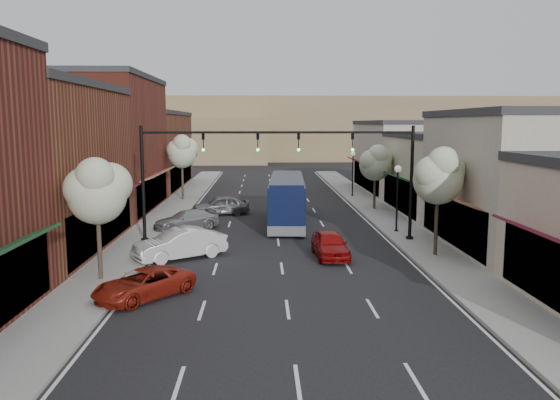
{
  "coord_description": "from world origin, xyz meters",
  "views": [
    {
      "loc": [
        -0.96,
        -24.26,
        7.15
      ],
      "look_at": [
        0.19,
        10.67,
        2.2
      ],
      "focal_mm": 35.0,
      "sensor_mm": 36.0,
      "label": 1
    }
  ],
  "objects": [
    {
      "name": "tree_left_near",
      "position": [
        -8.25,
        -0.06,
        4.22
      ],
      "size": [
        2.85,
        2.65,
        5.69
      ],
      "color": "#47382B",
      "rests_on": "ground"
    },
    {
      "name": "parked_car_a",
      "position": [
        -5.84,
        -2.42,
        0.6
      ],
      "size": [
        4.36,
        4.59,
        1.21
      ],
      "primitive_type": "imported",
      "rotation": [
        0.0,
        0.0,
        -0.72
      ],
      "color": "maroon",
      "rests_on": "ground"
    },
    {
      "name": "bldg_right_midnear",
      "position": [
        13.72,
        6.0,
        3.91
      ],
      "size": [
        9.14,
        12.1,
        7.9
      ],
      "color": "#B2AA98",
      "rests_on": "ground"
    },
    {
      "name": "bldg_left_midnear",
      "position": [
        -14.23,
        6.0,
        4.66
      ],
      "size": [
        10.14,
        14.1,
        9.4
      ],
      "color": "brown",
      "rests_on": "ground"
    },
    {
      "name": "parked_car_c",
      "position": [
        -6.08,
        12.17,
        0.65
      ],
      "size": [
        4.81,
        3.76,
        1.3
      ],
      "primitive_type": "imported",
      "rotation": [
        0.0,
        0.0,
        -1.07
      ],
      "color": "#98979C",
      "rests_on": "ground"
    },
    {
      "name": "lamp_post_near",
      "position": [
        7.8,
        10.5,
        3.01
      ],
      "size": [
        0.44,
        0.44,
        4.44
      ],
      "color": "black",
      "rests_on": "ground"
    },
    {
      "name": "signal_mast_right",
      "position": [
        5.62,
        8.0,
        4.62
      ],
      "size": [
        8.22,
        0.46,
        7.0
      ],
      "color": "black",
      "rests_on": "ground"
    },
    {
      "name": "hill_far",
      "position": [
        0.0,
        90.0,
        6.0
      ],
      "size": [
        120.0,
        30.0,
        12.0
      ],
      "primitive_type": "cube",
      "color": "#7A6647",
      "rests_on": "ground"
    },
    {
      "name": "red_hatchback",
      "position": [
        2.66,
        4.18,
        0.71
      ],
      "size": [
        1.89,
        4.25,
        1.42
      ],
      "primitive_type": "imported",
      "rotation": [
        0.0,
        0.0,
        0.05
      ],
      "color": "maroon",
      "rests_on": "ground"
    },
    {
      "name": "curb_left",
      "position": [
        -7.0,
        18.5,
        0.07
      ],
      "size": [
        0.25,
        73.0,
        0.17
      ],
      "primitive_type": "cube",
      "color": "gray",
      "rests_on": "ground"
    },
    {
      "name": "sidewalk_right",
      "position": [
        8.4,
        18.5,
        0.07
      ],
      "size": [
        2.8,
        73.0,
        0.15
      ],
      "primitive_type": "cube",
      "color": "gray",
      "rests_on": "ground"
    },
    {
      "name": "curb_right",
      "position": [
        7.0,
        18.5,
        0.07
      ],
      "size": [
        0.25,
        73.0,
        0.17
      ],
      "primitive_type": "cube",
      "color": "gray",
      "rests_on": "ground"
    },
    {
      "name": "tree_right_far",
      "position": [
        8.35,
        19.94,
        3.99
      ],
      "size": [
        2.85,
        2.65,
        5.43
      ],
      "color": "#47382B",
      "rests_on": "ground"
    },
    {
      "name": "tree_right_near",
      "position": [
        8.35,
        3.94,
        4.45
      ],
      "size": [
        2.85,
        2.65,
        5.95
      ],
      "color": "#47382B",
      "rests_on": "ground"
    },
    {
      "name": "parked_car_b",
      "position": [
        -5.32,
        4.14,
        0.8
      ],
      "size": [
        5.03,
        4.07,
        1.61
      ],
      "primitive_type": "imported",
      "rotation": [
        0.0,
        0.0,
        -1.0
      ],
      "color": "silver",
      "rests_on": "ground"
    },
    {
      "name": "ground",
      "position": [
        0.0,
        0.0,
        0.0
      ],
      "size": [
        160.0,
        160.0,
        0.0
      ],
      "primitive_type": "plane",
      "color": "black",
      "rests_on": "ground"
    },
    {
      "name": "signal_mast_left",
      "position": [
        -5.62,
        8.0,
        4.62
      ],
      "size": [
        8.22,
        0.46,
        7.0
      ],
      "color": "black",
      "rests_on": "ground"
    },
    {
      "name": "bldg_right_far",
      "position": [
        13.71,
        32.0,
        3.66
      ],
      "size": [
        9.14,
        16.1,
        7.4
      ],
      "color": "#B2AA98",
      "rests_on": "ground"
    },
    {
      "name": "parked_car_d",
      "position": [
        -4.21,
        18.07,
        0.76
      ],
      "size": [
        4.69,
        2.58,
        1.51
      ],
      "primitive_type": "imported",
      "rotation": [
        0.0,
        0.0,
        -1.38
      ],
      "color": "#5A5D61",
      "rests_on": "ground"
    },
    {
      "name": "sidewalk_left",
      "position": [
        -8.4,
        18.5,
        0.07
      ],
      "size": [
        2.8,
        73.0,
        0.15
      ],
      "primitive_type": "cube",
      "color": "gray",
      "rests_on": "ground"
    },
    {
      "name": "bldg_left_far",
      "position": [
        -14.22,
        36.0,
        4.16
      ],
      "size": [
        10.14,
        18.1,
        8.4
      ],
      "color": "brown",
      "rests_on": "ground"
    },
    {
      "name": "lamp_post_far",
      "position": [
        7.8,
        28.0,
        3.01
      ],
      "size": [
        0.44,
        0.44,
        4.44
      ],
      "color": "black",
      "rests_on": "ground"
    },
    {
      "name": "bldg_left_midfar",
      "position": [
        -14.24,
        20.0,
        5.4
      ],
      "size": [
        10.14,
        14.1,
        10.9
      ],
      "color": "maroon",
      "rests_on": "ground"
    },
    {
      "name": "hill_near",
      "position": [
        -25.0,
        78.0,
        4.0
      ],
      "size": [
        50.0,
        20.0,
        8.0
      ],
      "primitive_type": "cube",
      "color": "#7A6647",
      "rests_on": "ground"
    },
    {
      "name": "coach_bus",
      "position": [
        0.8,
        14.26,
        1.75
      ],
      "size": [
        2.91,
        11.03,
        3.34
      ],
      "rotation": [
        0.0,
        0.0,
        -0.05
      ],
      "color": "#0D1536",
      "rests_on": "ground"
    },
    {
      "name": "tree_left_far",
      "position": [
        -8.25,
        25.94,
        4.6
      ],
      "size": [
        2.85,
        2.65,
        6.13
      ],
      "color": "#47382B",
      "rests_on": "ground"
    },
    {
      "name": "bldg_right_midfar",
      "position": [
        13.7,
        18.0,
        3.17
      ],
      "size": [
        9.14,
        12.1,
        6.4
      ],
      "color": "beige",
      "rests_on": "ground"
    }
  ]
}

